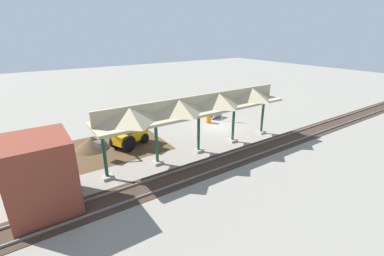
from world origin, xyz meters
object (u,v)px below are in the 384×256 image
object	(u,v)px
stop_sign	(222,107)
backhoe	(129,133)
brick_utility_building	(41,175)
traffic_barrel	(209,119)
concrete_pipe	(215,114)

from	to	relation	value
stop_sign	backhoe	distance (m)	11.35
stop_sign	brick_utility_building	world-z (taller)	brick_utility_building
brick_utility_building	traffic_barrel	size ratio (longest dim) A/B	4.80
stop_sign	traffic_barrel	bearing A→B (deg)	-13.24
backhoe	traffic_barrel	distance (m)	9.78
stop_sign	brick_utility_building	size ratio (longest dim) A/B	0.54
backhoe	concrete_pipe	xyz separation A→B (m)	(-11.37, -2.16, -0.77)
brick_utility_building	stop_sign	bearing A→B (deg)	-161.03
traffic_barrel	brick_utility_building	bearing A→B (deg)	21.80
backhoe	traffic_barrel	xyz separation A→B (m)	(-9.68, -1.13, -0.82)
brick_utility_building	concrete_pipe	bearing A→B (deg)	-157.25
stop_sign	brick_utility_building	xyz separation A→B (m)	(18.43, 6.34, 0.49)
stop_sign	traffic_barrel	distance (m)	2.08
stop_sign	backhoe	xyz separation A→B (m)	(11.32, 0.75, -0.41)
brick_utility_building	backhoe	bearing A→B (deg)	-141.85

